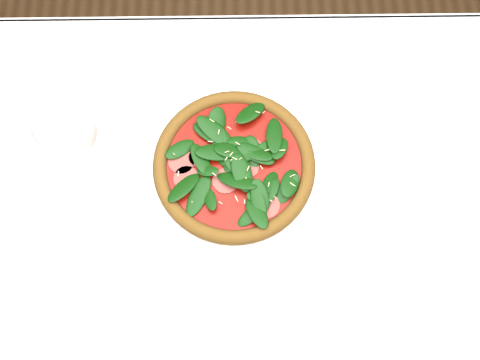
{
  "coord_description": "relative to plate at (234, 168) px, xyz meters",
  "views": [
    {
      "loc": [
        -0.02,
        -0.22,
        1.61
      ],
      "look_at": [
        -0.02,
        0.07,
        0.77
      ],
      "focal_mm": 40.0,
      "sensor_mm": 36.0,
      "label": 1
    }
  ],
  "objects": [
    {
      "name": "dining_table",
      "position": [
        0.03,
        -0.1,
        -0.11
      ],
      "size": [
        1.21,
        0.81,
        0.75
      ],
      "color": "white",
      "rests_on": "ground"
    },
    {
      "name": "wine_glass",
      "position": [
        -0.24,
        0.0,
        0.15
      ],
      "size": [
        0.09,
        0.09,
        0.23
      ],
      "color": "white",
      "rests_on": "dining_table"
    },
    {
      "name": "ground",
      "position": [
        0.03,
        -0.1,
        -0.76
      ],
      "size": [
        6.0,
        6.0,
        0.0
      ],
      "primitive_type": "plane",
      "color": "brown",
      "rests_on": "ground"
    },
    {
      "name": "plate",
      "position": [
        0.0,
        0.0,
        0.0
      ],
      "size": [
        0.31,
        0.31,
        0.01
      ],
      "color": "silver",
      "rests_on": "dining_table"
    },
    {
      "name": "pizza",
      "position": [
        -0.0,
        -0.0,
        0.02
      ],
      "size": [
        0.32,
        0.32,
        0.04
      ],
      "rotation": [
        0.0,
        0.0,
        0.22
      ],
      "color": "#976224",
      "rests_on": "plate"
    }
  ]
}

